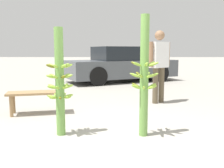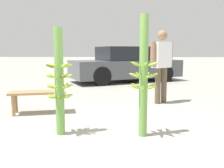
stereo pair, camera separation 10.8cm
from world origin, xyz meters
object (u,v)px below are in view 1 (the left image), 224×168
object	(u,v)px
banana_stalk_center	(144,76)
market_bench	(36,96)
parked_car	(122,65)
banana_stalk_left	(60,82)
vendor_person	(159,61)

from	to	relation	value
banana_stalk_center	market_bench	size ratio (longest dim) A/B	1.52
banana_stalk_center	parked_car	size ratio (longest dim) A/B	0.38
banana_stalk_center	market_bench	xyz separation A→B (m)	(-1.92, 1.22, -0.50)
banana_stalk_left	parked_car	xyz separation A→B (m)	(1.10, 6.27, -0.12)
market_bench	banana_stalk_left	bearing A→B (deg)	-72.04
banana_stalk_center	parked_car	xyz separation A→B (m)	(-0.09, 6.29, -0.20)
banana_stalk_center	parked_car	distance (m)	6.29
vendor_person	banana_stalk_left	bearing A→B (deg)	12.56
banana_stalk_left	banana_stalk_center	size ratio (longest dim) A/B	0.90
vendor_person	market_bench	bearing A→B (deg)	-16.12
banana_stalk_center	parked_car	world-z (taller)	banana_stalk_center
banana_stalk_center	market_bench	distance (m)	2.32
banana_stalk_left	market_bench	xyz separation A→B (m)	(-0.72, 1.19, -0.42)
banana_stalk_left	market_bench	bearing A→B (deg)	121.26
vendor_person	market_bench	world-z (taller)	vendor_person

